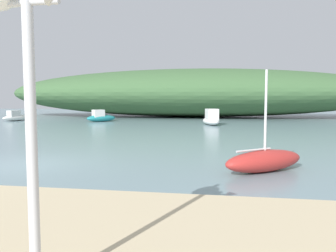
{
  "coord_description": "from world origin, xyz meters",
  "views": [
    {
      "loc": [
        6.98,
        -10.98,
        2.36
      ],
      "look_at": [
        4.11,
        6.52,
        0.91
      ],
      "focal_mm": 36.16,
      "sensor_mm": 36.0,
      "label": 1
    }
  ],
  "objects_px": {
    "motorboat_east_reach": "(211,119)",
    "motorboat_near_shore": "(16,117)",
    "sailboat_outer_mooring": "(265,160)",
    "motorboat_by_sandbar": "(101,117)",
    "mast_structure": "(5,16)"
  },
  "relations": [
    {
      "from": "sailboat_outer_mooring",
      "to": "mast_structure",
      "type": "bearing_deg",
      "value": -114.93
    },
    {
      "from": "mast_structure",
      "to": "motorboat_by_sandbar",
      "type": "bearing_deg",
      "value": 108.84
    },
    {
      "from": "mast_structure",
      "to": "sailboat_outer_mooring",
      "type": "relative_size",
      "value": 1.11
    },
    {
      "from": "motorboat_east_reach",
      "to": "motorboat_by_sandbar",
      "type": "height_order",
      "value": "motorboat_east_reach"
    },
    {
      "from": "motorboat_east_reach",
      "to": "sailboat_outer_mooring",
      "type": "bearing_deg",
      "value": -82.83
    },
    {
      "from": "motorboat_east_reach",
      "to": "motorboat_near_shore",
      "type": "height_order",
      "value": "motorboat_east_reach"
    },
    {
      "from": "mast_structure",
      "to": "motorboat_near_shore",
      "type": "height_order",
      "value": "mast_structure"
    },
    {
      "from": "motorboat_east_reach",
      "to": "motorboat_near_shore",
      "type": "relative_size",
      "value": 1.06
    },
    {
      "from": "mast_structure",
      "to": "motorboat_near_shore",
      "type": "relative_size",
      "value": 1.07
    },
    {
      "from": "sailboat_outer_mooring",
      "to": "motorboat_east_reach",
      "type": "xyz_separation_m",
      "value": [
        -2.4,
        19.06,
        0.15
      ]
    },
    {
      "from": "mast_structure",
      "to": "motorboat_by_sandbar",
      "type": "height_order",
      "value": "mast_structure"
    },
    {
      "from": "motorboat_by_sandbar",
      "to": "motorboat_near_shore",
      "type": "height_order",
      "value": "motorboat_by_sandbar"
    },
    {
      "from": "sailboat_outer_mooring",
      "to": "motorboat_by_sandbar",
      "type": "relative_size",
      "value": 1.08
    },
    {
      "from": "sailboat_outer_mooring",
      "to": "motorboat_near_shore",
      "type": "relative_size",
      "value": 0.97
    },
    {
      "from": "mast_structure",
      "to": "sailboat_outer_mooring",
      "type": "bearing_deg",
      "value": 65.07
    }
  ]
}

